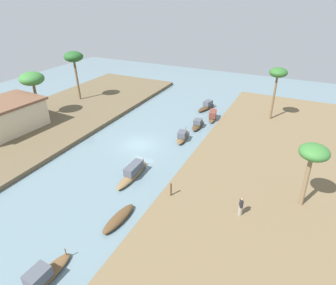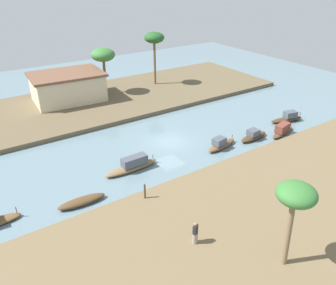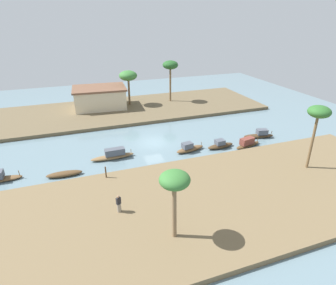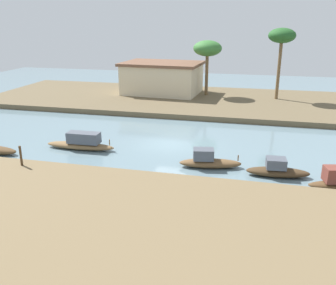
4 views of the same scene
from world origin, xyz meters
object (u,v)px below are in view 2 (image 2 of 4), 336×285
at_px(sampan_upstream_small, 82,201).
at_px(mooring_post, 145,191).
at_px(sampan_open_hull, 221,144).
at_px(sampan_foreground, 283,130).
at_px(sampan_with_red_awning, 133,165).
at_px(riverside_building, 68,87).
at_px(person_on_near_bank, 195,234).
at_px(palm_tree_right_short, 154,39).
at_px(sampan_downstream_large, 288,118).
at_px(palm_tree_left_near, 296,197).
at_px(palm_tree_right_tall, 103,55).
at_px(sampan_with_tall_canopy, 253,136).

bearing_deg(sampan_upstream_small, mooring_post, -29.79).
relative_size(sampan_open_hull, sampan_foreground, 0.98).
bearing_deg(sampan_with_red_awning, sampan_upstream_small, -159.43).
bearing_deg(riverside_building, person_on_near_bank, -90.60).
height_order(sampan_foreground, palm_tree_right_short, palm_tree_right_short).
distance_m(sampan_downstream_large, palm_tree_left_near, 23.28).
height_order(sampan_open_hull, person_on_near_bank, person_on_near_bank).
height_order(sampan_foreground, palm_tree_right_tall, palm_tree_right_tall).
bearing_deg(palm_tree_right_tall, sampan_open_hull, -81.66).
bearing_deg(sampan_open_hull, person_on_near_bank, -148.43).
bearing_deg(sampan_with_red_awning, sampan_open_hull, -8.64).
height_order(sampan_upstream_small, riverside_building, riverside_building).
xyz_separation_m(sampan_foreground, person_on_near_bank, (-17.98, -7.96, 0.68)).
bearing_deg(sampan_open_hull, palm_tree_right_short, 66.51).
distance_m(sampan_with_red_awning, riverside_building, 19.20).
height_order(sampan_with_red_awning, palm_tree_right_tall, palm_tree_right_tall).
xyz_separation_m(palm_tree_left_near, palm_tree_right_tall, (4.15, 33.71, 0.47)).
bearing_deg(sampan_foreground, sampan_with_tall_canopy, 152.58).
distance_m(sampan_with_tall_canopy, person_on_near_bank, 17.08).
bearing_deg(sampan_foreground, palm_tree_right_short, 84.99).
height_order(mooring_post, palm_tree_right_short, palm_tree_right_short).
relative_size(sampan_downstream_large, sampan_open_hull, 1.08).
relative_size(sampan_with_red_awning, palm_tree_right_tall, 0.84).
bearing_deg(mooring_post, sampan_with_tall_canopy, 11.79).
relative_size(sampan_foreground, palm_tree_right_short, 0.55).
xyz_separation_m(sampan_with_red_awning, sampan_open_hull, (9.20, -1.24, -0.05)).
distance_m(sampan_downstream_large, riverside_building, 27.41).
bearing_deg(sampan_open_hull, sampan_downstream_large, -6.61).
bearing_deg(palm_tree_right_tall, sampan_foreground, -64.15).
xyz_separation_m(sampan_with_red_awning, mooring_post, (-1.52, -4.76, 0.64)).
distance_m(sampan_with_red_awning, sampan_foreground, 16.91).
height_order(sampan_foreground, riverside_building, riverside_building).
height_order(sampan_downstream_large, palm_tree_right_tall, palm_tree_right_tall).
distance_m(sampan_foreground, palm_tree_right_short, 22.48).
height_order(sampan_open_hull, palm_tree_right_tall, palm_tree_right_tall).
bearing_deg(sampan_with_red_awning, palm_tree_right_short, 52.36).
height_order(sampan_with_red_awning, sampan_foreground, sampan_foreground).
bearing_deg(sampan_with_tall_canopy, mooring_post, -172.46).
bearing_deg(sampan_with_tall_canopy, person_on_near_bank, -152.91).
bearing_deg(palm_tree_right_tall, riverside_building, 179.84).
distance_m(sampan_upstream_small, mooring_post, 4.85).
xyz_separation_m(sampan_foreground, palm_tree_left_near, (-14.64, -12.06, 4.65)).
xyz_separation_m(sampan_open_hull, sampan_foreground, (7.51, -1.34, 0.08)).
distance_m(sampan_open_hull, person_on_near_bank, 14.03).
relative_size(sampan_with_red_awning, mooring_post, 4.17).
height_order(mooring_post, palm_tree_left_near, palm_tree_left_near).
bearing_deg(mooring_post, sampan_open_hull, 18.17).
height_order(sampan_with_tall_canopy, mooring_post, mooring_post).
relative_size(sampan_open_hull, riverside_building, 0.43).
bearing_deg(person_on_near_bank, palm_tree_right_tall, -130.33).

